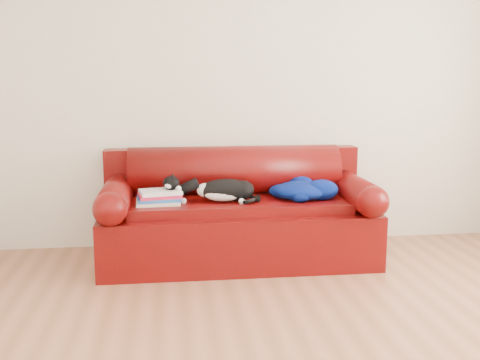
# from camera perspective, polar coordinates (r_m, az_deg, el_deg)

# --- Properties ---
(ground) EXTENTS (4.50, 4.50, 0.00)m
(ground) POSITION_cam_1_polar(r_m,az_deg,el_deg) (3.17, 6.53, -16.38)
(ground) COLOR brown
(ground) RESTS_ON ground
(room_shell) EXTENTS (4.52, 4.02, 2.61)m
(room_shell) POSITION_cam_1_polar(r_m,az_deg,el_deg) (2.89, 9.61, 15.08)
(room_shell) COLOR beige
(room_shell) RESTS_ON ground
(sofa_base) EXTENTS (2.10, 0.90, 0.50)m
(sofa_base) POSITION_cam_1_polar(r_m,az_deg,el_deg) (4.43, -0.23, -5.18)
(sofa_base) COLOR #3A0206
(sofa_base) RESTS_ON ground
(sofa_back) EXTENTS (2.10, 1.01, 0.88)m
(sofa_back) POSITION_cam_1_polar(r_m,az_deg,el_deg) (4.60, -0.59, -0.73)
(sofa_back) COLOR #3A0206
(sofa_back) RESTS_ON ground
(book_stack) EXTENTS (0.34, 0.28, 0.10)m
(book_stack) POSITION_cam_1_polar(r_m,az_deg,el_deg) (4.22, -8.21, -1.73)
(book_stack) COLOR beige
(book_stack) RESTS_ON sofa_base
(cat) EXTENTS (0.58, 0.28, 0.21)m
(cat) POSITION_cam_1_polar(r_m,az_deg,el_deg) (4.24, -1.50, -1.10)
(cat) COLOR black
(cat) RESTS_ON sofa_base
(blanket) EXTENTS (0.54, 0.43, 0.16)m
(blanket) POSITION_cam_1_polar(r_m,az_deg,el_deg) (4.39, 6.36, -0.96)
(blanket) COLOR #020D47
(blanket) RESTS_ON sofa_base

